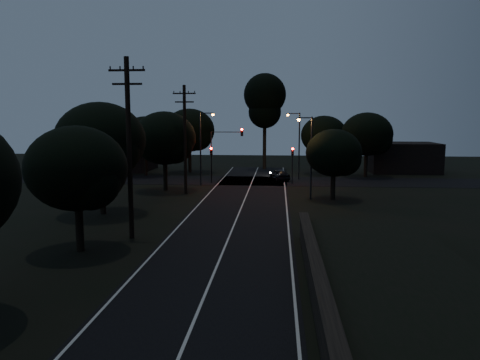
{
  "coord_description": "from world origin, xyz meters",
  "views": [
    {
      "loc": [
        3.02,
        -12.64,
        7.42
      ],
      "look_at": [
        0.0,
        24.0,
        2.5
      ],
      "focal_mm": 35.0,
      "sensor_mm": 36.0,
      "label": 1
    }
  ],
  "objects_px": {
    "signal_left": "(211,158)",
    "signal_right": "(292,159)",
    "utility_pole_mid": "(129,146)",
    "streetlight_a": "(202,143)",
    "signal_mast": "(226,145)",
    "streetlight_c": "(310,152)",
    "streetlight_b": "(298,141)",
    "utility_pole_far": "(185,138)",
    "tall_pine": "(265,100)",
    "car": "(280,175)"
  },
  "relations": [
    {
      "from": "utility_pole_far",
      "to": "tall_pine",
      "type": "xyz_separation_m",
      "value": [
        7.0,
        23.0,
        4.37
      ]
    },
    {
      "from": "utility_pole_far",
      "to": "signal_right",
      "type": "xyz_separation_m",
      "value": [
        10.6,
        7.99,
        -2.65
      ]
    },
    {
      "from": "utility_pole_far",
      "to": "streetlight_b",
      "type": "distance_m",
      "value": 16.51
    },
    {
      "from": "streetlight_b",
      "to": "car",
      "type": "distance_m",
      "value": 4.63
    },
    {
      "from": "tall_pine",
      "to": "streetlight_b",
      "type": "relative_size",
      "value": 1.71
    },
    {
      "from": "tall_pine",
      "to": "signal_left",
      "type": "xyz_separation_m",
      "value": [
        -5.6,
        -15.01,
        -7.02
      ]
    },
    {
      "from": "streetlight_b",
      "to": "streetlight_a",
      "type": "bearing_deg",
      "value": -150.52
    },
    {
      "from": "signal_mast",
      "to": "streetlight_b",
      "type": "bearing_deg",
      "value": 25.99
    },
    {
      "from": "tall_pine",
      "to": "signal_mast",
      "type": "distance_m",
      "value": 16.46
    },
    {
      "from": "streetlight_c",
      "to": "car",
      "type": "bearing_deg",
      "value": 101.51
    },
    {
      "from": "signal_mast",
      "to": "streetlight_c",
      "type": "distance_m",
      "value": 13.28
    },
    {
      "from": "utility_pole_mid",
      "to": "streetlight_a",
      "type": "distance_m",
      "value": 23.04
    },
    {
      "from": "utility_pole_far",
      "to": "signal_left",
      "type": "relative_size",
      "value": 2.56
    },
    {
      "from": "streetlight_c",
      "to": "signal_right",
      "type": "bearing_deg",
      "value": 97.02
    },
    {
      "from": "streetlight_a",
      "to": "streetlight_b",
      "type": "distance_m",
      "value": 12.19
    },
    {
      "from": "utility_pole_mid",
      "to": "streetlight_b",
      "type": "relative_size",
      "value": 1.38
    },
    {
      "from": "signal_right",
      "to": "streetlight_c",
      "type": "bearing_deg",
      "value": -82.98
    },
    {
      "from": "car",
      "to": "streetlight_c",
      "type": "bearing_deg",
      "value": 83.2
    },
    {
      "from": "signal_mast",
      "to": "streetlight_b",
      "type": "distance_m",
      "value": 9.15
    },
    {
      "from": "signal_right",
      "to": "streetlight_a",
      "type": "distance_m",
      "value": 10.26
    },
    {
      "from": "signal_right",
      "to": "streetlight_c",
      "type": "xyz_separation_m",
      "value": [
        1.23,
        -9.99,
        1.51
      ]
    },
    {
      "from": "utility_pole_mid",
      "to": "tall_pine",
      "type": "height_order",
      "value": "tall_pine"
    },
    {
      "from": "signal_mast",
      "to": "signal_right",
      "type": "bearing_deg",
      "value": -0.03
    },
    {
      "from": "signal_left",
      "to": "signal_right",
      "type": "xyz_separation_m",
      "value": [
        9.2,
        0.0,
        0.0
      ]
    },
    {
      "from": "streetlight_a",
      "to": "car",
      "type": "xyz_separation_m",
      "value": [
        8.51,
        4.91,
        -3.98
      ]
    },
    {
      "from": "utility_pole_far",
      "to": "signal_left",
      "type": "height_order",
      "value": "utility_pole_far"
    },
    {
      "from": "signal_mast",
      "to": "streetlight_c",
      "type": "height_order",
      "value": "streetlight_c"
    },
    {
      "from": "signal_left",
      "to": "signal_mast",
      "type": "relative_size",
      "value": 0.66
    },
    {
      "from": "streetlight_a",
      "to": "signal_right",
      "type": "bearing_deg",
      "value": 11.34
    },
    {
      "from": "utility_pole_far",
      "to": "streetlight_a",
      "type": "distance_m",
      "value": 6.1
    },
    {
      "from": "signal_left",
      "to": "signal_right",
      "type": "height_order",
      "value": "same"
    },
    {
      "from": "signal_mast",
      "to": "car",
      "type": "relative_size",
      "value": 1.61
    },
    {
      "from": "utility_pole_mid",
      "to": "signal_mast",
      "type": "distance_m",
      "value": 25.22
    },
    {
      "from": "car",
      "to": "signal_left",
      "type": "bearing_deg",
      "value": 2.23
    },
    {
      "from": "signal_mast",
      "to": "streetlight_a",
      "type": "relative_size",
      "value": 0.78
    },
    {
      "from": "signal_left",
      "to": "signal_right",
      "type": "relative_size",
      "value": 1.0
    },
    {
      "from": "signal_right",
      "to": "streetlight_b",
      "type": "distance_m",
      "value": 4.45
    },
    {
      "from": "tall_pine",
      "to": "streetlight_b",
      "type": "distance_m",
      "value": 12.92
    },
    {
      "from": "streetlight_b",
      "to": "signal_left",
      "type": "bearing_deg",
      "value": -157.95
    },
    {
      "from": "utility_pole_far",
      "to": "car",
      "type": "xyz_separation_m",
      "value": [
        9.2,
        10.91,
        -4.82
      ]
    },
    {
      "from": "signal_mast",
      "to": "car",
      "type": "height_order",
      "value": "signal_mast"
    },
    {
      "from": "signal_left",
      "to": "streetlight_c",
      "type": "xyz_separation_m",
      "value": [
        10.43,
        -9.99,
        1.51
      ]
    },
    {
      "from": "signal_right",
      "to": "streetlight_a",
      "type": "xyz_separation_m",
      "value": [
        -9.91,
        -1.99,
        1.8
      ]
    },
    {
      "from": "utility_pole_far",
      "to": "signal_mast",
      "type": "bearing_deg",
      "value": 68.89
    },
    {
      "from": "utility_pole_mid",
      "to": "signal_mast",
      "type": "bearing_deg",
      "value": 82.96
    },
    {
      "from": "tall_pine",
      "to": "streetlight_a",
      "type": "relative_size",
      "value": 1.71
    },
    {
      "from": "utility_pole_mid",
      "to": "signal_left",
      "type": "bearing_deg",
      "value": 86.79
    },
    {
      "from": "streetlight_a",
      "to": "car",
      "type": "bearing_deg",
      "value": 29.99
    },
    {
      "from": "signal_mast",
      "to": "utility_pole_mid",
      "type": "bearing_deg",
      "value": -97.04
    },
    {
      "from": "signal_mast",
      "to": "streetlight_b",
      "type": "xyz_separation_m",
      "value": [
        8.22,
        4.01,
        0.3
      ]
    }
  ]
}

